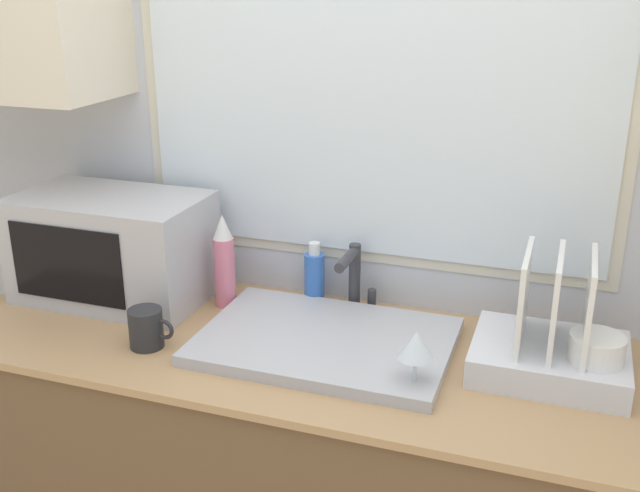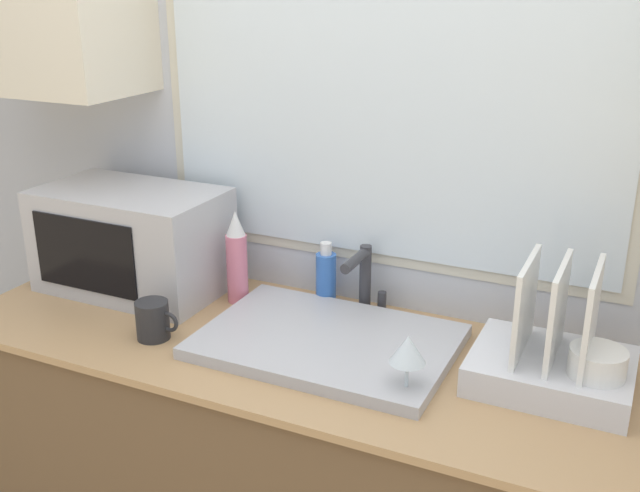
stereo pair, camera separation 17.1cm
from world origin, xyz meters
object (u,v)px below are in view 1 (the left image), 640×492
at_px(faucet, 354,273).
at_px(spray_bottle, 224,262).
at_px(microwave, 113,247).
at_px(wine_glass, 416,347).
at_px(dish_rack, 554,347).
at_px(soap_bottle, 314,277).
at_px(mug_near_sink, 147,328).

xyz_separation_m(faucet, spray_bottle, (-0.35, -0.08, 0.02)).
distance_m(microwave, wine_glass, 0.95).
relative_size(dish_rack, soap_bottle, 1.94).
height_order(dish_rack, wine_glass, dish_rack).
bearing_deg(dish_rack, mug_near_sink, -168.76).
bearing_deg(microwave, dish_rack, -2.41).
bearing_deg(wine_glass, faucet, 124.26).
height_order(faucet, dish_rack, dish_rack).
height_order(spray_bottle, wine_glass, spray_bottle).
relative_size(faucet, mug_near_sink, 1.55).
bearing_deg(wine_glass, spray_bottle, 154.38).
bearing_deg(spray_bottle, mug_near_sink, -104.39).
distance_m(faucet, dish_rack, 0.56).
relative_size(microwave, spray_bottle, 1.97).
relative_size(dish_rack, mug_near_sink, 2.92).
bearing_deg(wine_glass, mug_near_sink, -179.88).
xyz_separation_m(dish_rack, wine_glass, (-0.28, -0.19, 0.05)).
height_order(soap_bottle, wine_glass, soap_bottle).
xyz_separation_m(spray_bottle, mug_near_sink, (-0.07, -0.29, -0.08)).
height_order(mug_near_sink, wine_glass, wine_glass).
bearing_deg(faucet, spray_bottle, -167.21).
bearing_deg(mug_near_sink, spray_bottle, 75.61).
relative_size(microwave, soap_bottle, 2.90).
bearing_deg(mug_near_sink, microwave, 135.80).
xyz_separation_m(faucet, wine_glass, (0.25, -0.36, 0.00)).
distance_m(mug_near_sink, wine_glass, 0.67).
height_order(dish_rack, spray_bottle, dish_rack).
relative_size(faucet, wine_glass, 1.22).
distance_m(dish_rack, soap_bottle, 0.67).
height_order(faucet, microwave, microwave).
xyz_separation_m(faucet, microwave, (-0.67, -0.13, 0.04)).
bearing_deg(wine_glass, dish_rack, 33.66).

